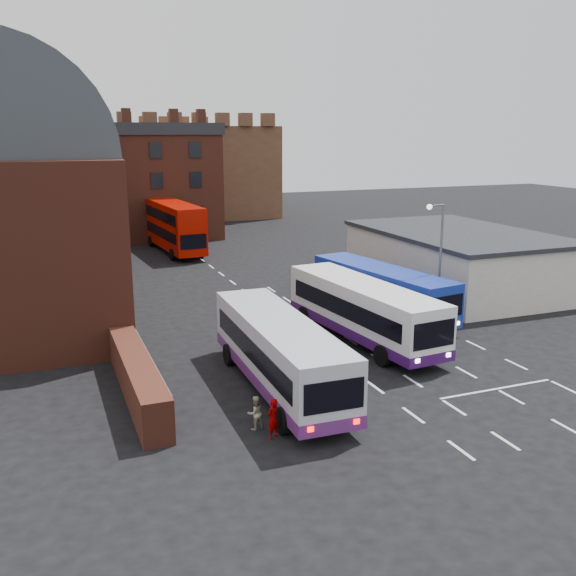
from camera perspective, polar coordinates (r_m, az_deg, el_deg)
name	(u,v)px	position (r m, az deg, el deg)	size (l,w,h in m)	color
ground	(367,381)	(30.44, 7.01, -8.21)	(180.00, 180.00, 0.00)	black
railway_station	(3,190)	(45.88, -23.97, 7.96)	(12.00, 28.00, 16.00)	#602B1E
forecourt_wall	(138,378)	(28.88, -13.22, -7.81)	(1.20, 10.00, 1.80)	#602B1E
cream_building	(457,259)	(49.06, 14.75, 2.51)	(10.40, 16.40, 4.25)	beige
brick_terrace	(111,188)	(71.36, -15.47, 8.57)	(22.00, 10.00, 11.00)	brown
castle_keep	(182,170)	(92.97, -9.44, 10.28)	(22.00, 22.00, 12.00)	brown
bus_white_outbound	(279,349)	(28.67, -0.78, -5.43)	(3.21, 11.93, 3.24)	silver
bus_white_inbound	(363,307)	(35.51, 6.68, -1.70)	(3.89, 12.17, 3.26)	white
bus_blue	(381,288)	(40.42, 8.31, 0.01)	(4.38, 11.62, 3.10)	#162EA2
bus_red_double	(174,226)	(62.35, -10.06, 5.42)	(3.63, 12.05, 4.76)	#AA0B00
street_lamp	(438,252)	(39.14, 13.20, 3.17)	(1.43, 0.59, 7.27)	slate
pedestrian_red	(273,418)	(24.69, -1.36, -11.51)	(0.58, 0.38, 1.59)	#790001
pedestrian_beige	(255,413)	(25.43, -2.93, -11.02)	(0.67, 0.52, 1.37)	#9E977E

